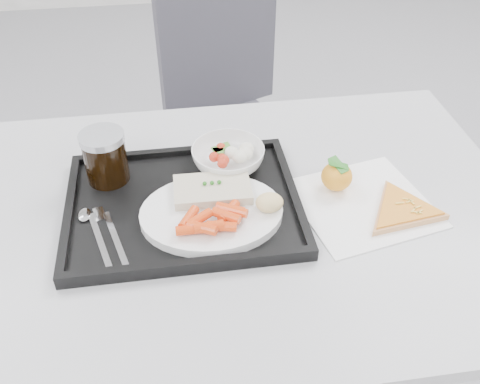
{
  "coord_description": "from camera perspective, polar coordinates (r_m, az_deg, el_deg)",
  "views": [
    {
      "loc": [
        -0.08,
        -0.48,
        1.45
      ],
      "look_at": [
        0.04,
        0.33,
        0.77
      ],
      "focal_mm": 40.0,
      "sensor_mm": 36.0,
      "label": 1
    }
  ],
  "objects": [
    {
      "name": "table",
      "position": [
        1.09,
        -1.75,
        -4.65
      ],
      "size": [
        1.2,
        0.8,
        0.75
      ],
      "color": "#B8B8BB",
      "rests_on": "ground"
    },
    {
      "name": "chair",
      "position": [
        1.79,
        -1.74,
        9.09
      ],
      "size": [
        0.55,
        0.56,
        0.93
      ],
      "color": "#3C3A43",
      "rests_on": "ground"
    },
    {
      "name": "tray",
      "position": [
        1.05,
        -6.05,
        -1.41
      ],
      "size": [
        0.45,
        0.35,
        0.03
      ],
      "color": "black",
      "rests_on": "table"
    },
    {
      "name": "dinner_plate",
      "position": [
        1.01,
        -3.05,
        -2.26
      ],
      "size": [
        0.27,
        0.27,
        0.02
      ],
      "color": "white",
      "rests_on": "tray"
    },
    {
      "name": "fish_fillet",
      "position": [
        1.03,
        -2.96,
        0.26
      ],
      "size": [
        0.15,
        0.09,
        0.03
      ],
      "color": "beige",
      "rests_on": "dinner_plate"
    },
    {
      "name": "bread_roll",
      "position": [
        0.99,
        3.16,
        -1.12
      ],
      "size": [
        0.06,
        0.05,
        0.03
      ],
      "color": "#E3BE8A",
      "rests_on": "dinner_plate"
    },
    {
      "name": "salad_bowl",
      "position": [
        1.12,
        -1.27,
        3.69
      ],
      "size": [
        0.15,
        0.15,
        0.05
      ],
      "color": "white",
      "rests_on": "tray"
    },
    {
      "name": "cola_glass",
      "position": [
        1.1,
        -14.2,
        3.73
      ],
      "size": [
        0.09,
        0.09,
        0.11
      ],
      "color": "black",
      "rests_on": "tray"
    },
    {
      "name": "cutlery",
      "position": [
        1.02,
        -14.8,
        -3.78
      ],
      "size": [
        0.1,
        0.17,
        0.01
      ],
      "color": "silver",
      "rests_on": "tray"
    },
    {
      "name": "napkin",
      "position": [
        1.09,
        12.97,
        -1.19
      ],
      "size": [
        0.29,
        0.29,
        0.0
      ],
      "color": "white",
      "rests_on": "table"
    },
    {
      "name": "tangerine",
      "position": [
        1.09,
        10.27,
        1.66
      ],
      "size": [
        0.06,
        0.06,
        0.07
      ],
      "color": "orange",
      "rests_on": "napkin"
    },
    {
      "name": "pizza_slice",
      "position": [
        1.08,
        16.93,
        -1.83
      ],
      "size": [
        0.27,
        0.27,
        0.02
      ],
      "color": "tan",
      "rests_on": "napkin"
    },
    {
      "name": "carrot_pile",
      "position": [
        0.96,
        -3.0,
        -3.0
      ],
      "size": [
        0.13,
        0.09,
        0.02
      ],
      "color": "#E04112",
      "rests_on": "dinner_plate"
    },
    {
      "name": "salad_contents",
      "position": [
        1.11,
        -0.69,
        4.05
      ],
      "size": [
        0.1,
        0.08,
        0.03
      ],
      "color": "red",
      "rests_on": "salad_bowl"
    }
  ]
}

